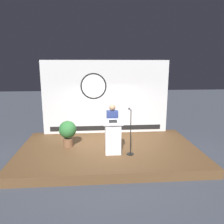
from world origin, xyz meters
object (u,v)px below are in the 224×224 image
Objects in this scene: podium at (113,137)px; microphone_stand at (130,138)px; potted_plant at (68,131)px; speaker_person at (112,126)px.

microphone_stand is at bearing -9.67° from podium.
potted_plant is (-2.16, 0.86, 0.03)m from microphone_stand.
podium is 0.75× the size of microphone_stand.
microphone_stand reaches higher than potted_plant.
speaker_person reaches higher than podium.
speaker_person is 1.66× the size of potted_plant.
podium is 1.76m from potted_plant.
podium is at bearing -92.00° from speaker_person.
speaker_person reaches higher than microphone_stand.
microphone_stand is 2.33m from potted_plant.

